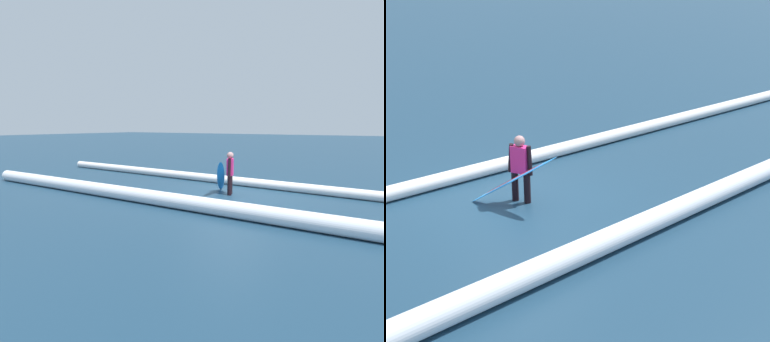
# 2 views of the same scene
# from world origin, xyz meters

# --- Properties ---
(ground_plane) EXTENTS (140.04, 140.04, 0.00)m
(ground_plane) POSITION_xyz_m (0.00, 0.00, 0.00)
(ground_plane) COLOR navy
(surfer) EXTENTS (0.31, 0.54, 1.40)m
(surfer) POSITION_xyz_m (-0.04, 0.04, 0.78)
(surfer) COLOR black
(surfer) RESTS_ON ground_plane
(surfboard) EXTENTS (1.13, 1.75, 1.19)m
(surfboard) POSITION_xyz_m (0.25, 0.15, 0.58)
(surfboard) COLOR #268CE5
(surfboard) RESTS_ON ground_plane
(wave_crest_foreground) EXTENTS (25.72, 2.23, 0.32)m
(wave_crest_foreground) POSITION_xyz_m (-2.38, -1.54, 0.16)
(wave_crest_foreground) COLOR white
(wave_crest_foreground) RESTS_ON ground_plane
(wave_crest_midground) EXTENTS (17.37, 1.02, 0.42)m
(wave_crest_midground) POSITION_xyz_m (0.36, 2.70, 0.21)
(wave_crest_midground) COLOR white
(wave_crest_midground) RESTS_ON ground_plane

